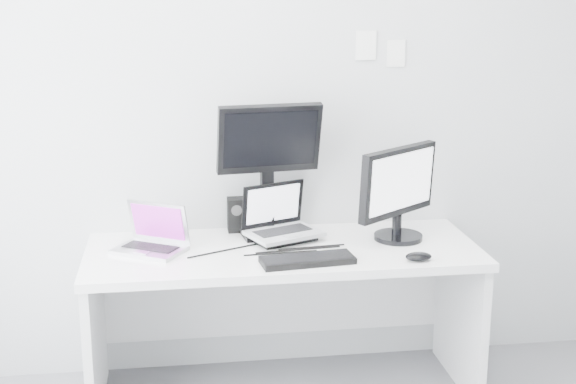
# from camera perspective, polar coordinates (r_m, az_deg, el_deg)

# --- Properties ---
(back_wall) EXTENTS (3.60, 0.00, 3.60)m
(back_wall) POSITION_cam_1_polar(r_m,az_deg,el_deg) (3.92, -1.06, 6.30)
(back_wall) COLOR #BBBEC0
(back_wall) RESTS_ON ground
(desk) EXTENTS (1.80, 0.70, 0.73)m
(desk) POSITION_cam_1_polar(r_m,az_deg,el_deg) (3.85, -0.34, -9.12)
(desk) COLOR white
(desk) RESTS_ON ground
(macbook) EXTENTS (0.38, 0.35, 0.23)m
(macbook) POSITION_cam_1_polar(r_m,az_deg,el_deg) (3.69, -9.83, -2.52)
(macbook) COLOR #ADADB2
(macbook) RESTS_ON desk
(speaker) EXTENTS (0.11, 0.11, 0.17)m
(speaker) POSITION_cam_1_polar(r_m,az_deg,el_deg) (3.96, -3.68, -1.61)
(speaker) COLOR black
(speaker) RESTS_ON desk
(dell_laptop) EXTENTS (0.40, 0.36, 0.27)m
(dell_laptop) POSITION_cam_1_polar(r_m,az_deg,el_deg) (3.78, -0.28, -1.50)
(dell_laptop) COLOR #AEB1B5
(dell_laptop) RESTS_ON desk
(rear_monitor) EXTENTS (0.51, 0.24, 0.66)m
(rear_monitor) POSITION_cam_1_polar(r_m,az_deg,el_deg) (3.81, -1.39, 1.66)
(rear_monitor) COLOR black
(rear_monitor) RESTS_ON desk
(samsung_monitor) EXTENTS (0.54, 0.49, 0.46)m
(samsung_monitor) POSITION_cam_1_polar(r_m,az_deg,el_deg) (3.82, 7.88, -0.02)
(samsung_monitor) COLOR black
(samsung_monitor) RESTS_ON desk
(keyboard) EXTENTS (0.42, 0.19, 0.03)m
(keyboard) POSITION_cam_1_polar(r_m,az_deg,el_deg) (3.52, 1.38, -4.82)
(keyboard) COLOR black
(keyboard) RESTS_ON desk
(mouse) EXTENTS (0.12, 0.08, 0.04)m
(mouse) POSITION_cam_1_polar(r_m,az_deg,el_deg) (3.59, 9.19, -4.52)
(mouse) COLOR black
(mouse) RESTS_ON desk
(wall_note_0) EXTENTS (0.10, 0.00, 0.14)m
(wall_note_0) POSITION_cam_1_polar(r_m,az_deg,el_deg) (3.96, 5.51, 10.26)
(wall_note_0) COLOR white
(wall_note_0) RESTS_ON back_wall
(wall_note_1) EXTENTS (0.09, 0.00, 0.13)m
(wall_note_1) POSITION_cam_1_polar(r_m,az_deg,el_deg) (4.00, 7.62, 9.67)
(wall_note_1) COLOR white
(wall_note_1) RESTS_ON back_wall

